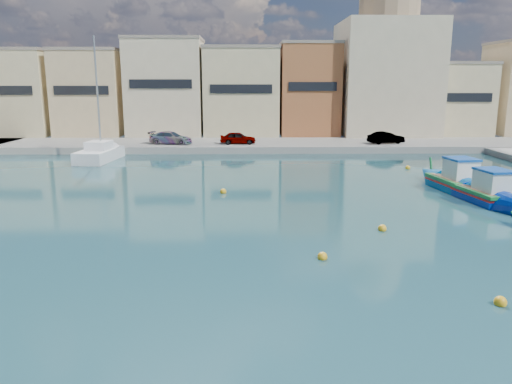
# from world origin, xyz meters

# --- Properties ---
(ground) EXTENTS (160.00, 160.00, 0.00)m
(ground) POSITION_xyz_m (0.00, 0.00, 0.00)
(ground) COLOR #143B3D
(ground) RESTS_ON ground
(north_quay) EXTENTS (80.00, 8.00, 0.60)m
(north_quay) POSITION_xyz_m (0.00, 32.00, 0.30)
(north_quay) COLOR gray
(north_quay) RESTS_ON ground
(north_townhouses) EXTENTS (83.20, 7.87, 10.19)m
(north_townhouses) POSITION_xyz_m (6.68, 39.36, 5.00)
(north_townhouses) COLOR #C9B98B
(north_townhouses) RESTS_ON ground
(church_block) EXTENTS (10.00, 10.00, 19.10)m
(church_block) POSITION_xyz_m (10.00, 40.00, 8.41)
(church_block) COLOR beige
(church_block) RESTS_ON ground
(parked_cars) EXTENTS (23.89, 2.36, 1.15)m
(parked_cars) POSITION_xyz_m (-5.08, 30.50, 1.17)
(parked_cars) COLOR #4C1919
(parked_cars) RESTS_ON north_quay
(luzzu_turquoise_cabin) EXTENTS (3.28, 8.95, 2.81)m
(luzzu_turquoise_cabin) POSITION_xyz_m (7.52, 9.74, 0.34)
(luzzu_turquoise_cabin) COLOR #0029A5
(luzzu_turquoise_cabin) RESTS_ON ground
(luzzu_blue_cabin) EXTENTS (3.17, 8.59, 2.97)m
(luzzu_blue_cabin) POSITION_xyz_m (7.15, 12.84, 0.36)
(luzzu_blue_cabin) COLOR #0055A1
(luzzu_blue_cabin) RESTS_ON ground
(yacht_north) EXTENTS (3.03, 8.10, 10.57)m
(yacht_north) POSITION_xyz_m (-16.87, 26.08, 0.42)
(yacht_north) COLOR white
(yacht_north) RESTS_ON ground
(mooring_buoys) EXTENTS (18.12, 24.16, 0.36)m
(mooring_buoys) POSITION_xyz_m (2.75, 4.86, 0.08)
(mooring_buoys) COLOR yellow
(mooring_buoys) RESTS_ON ground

